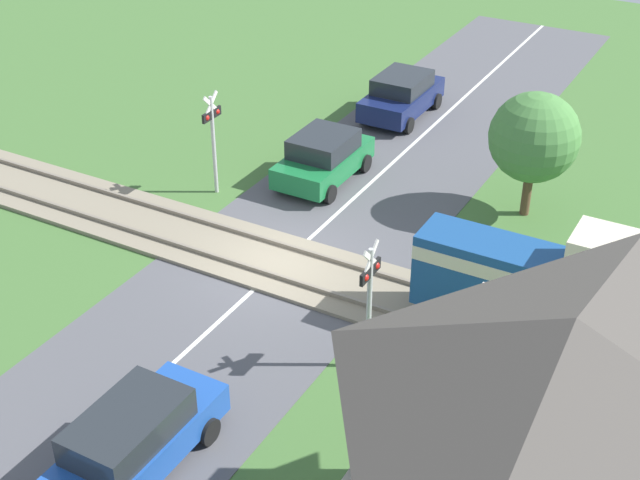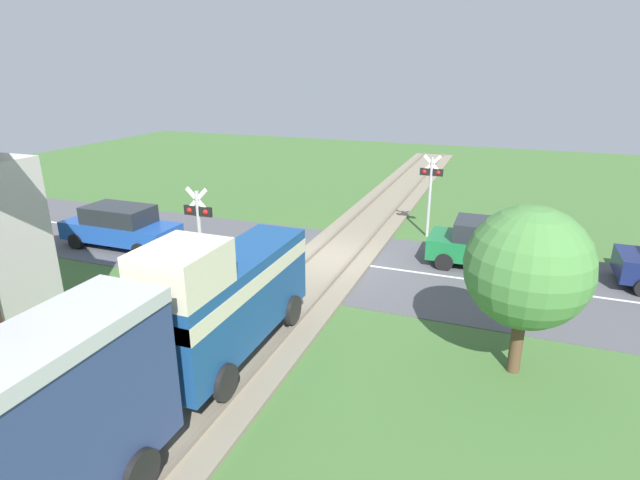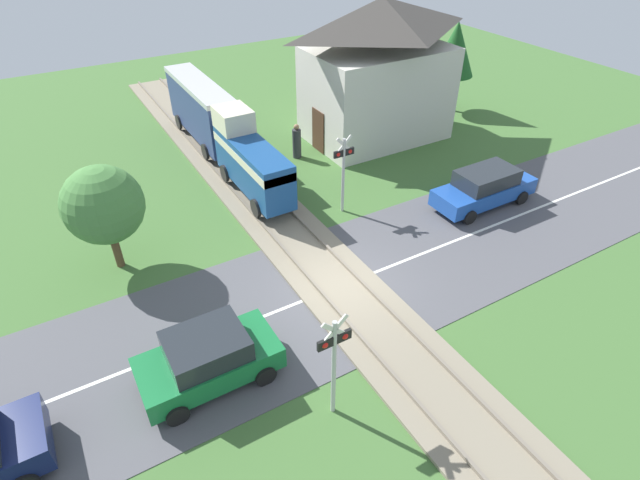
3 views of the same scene
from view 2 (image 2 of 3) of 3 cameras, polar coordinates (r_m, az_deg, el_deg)
The scene contains 10 objects.
ground_plane at distance 17.76m, azimuth 1.42°, elevation -2.43°, with size 60.00×60.00×0.00m, color #426B33.
road_surface at distance 17.75m, azimuth 1.42°, elevation -2.40°, with size 48.00×6.40×0.02m.
track_bed at distance 17.73m, azimuth 1.42°, elevation -2.23°, with size 2.80×48.00×0.24m.
train at distance 8.88m, azimuth -21.97°, elevation -14.05°, with size 1.58×12.08×3.18m.
car_near_crossing at distance 17.96m, azimuth 18.33°, elevation -0.36°, with size 3.74×1.99×1.61m.
car_far_side at distance 20.34m, azimuth -21.86°, elevation 1.48°, with size 4.54×1.79×1.62m.
crossing_signal_west_approach at distance 20.27m, azimuth 12.51°, elevation 6.14°, with size 0.90×0.18×3.33m.
crossing_signal_east_approach at distance 14.82m, azimuth -13.61°, elevation 1.31°, with size 0.90×0.18×3.33m.
pedestrian_by_station at distance 12.27m, azimuth -30.10°, elevation -11.60°, with size 0.42×0.42×1.71m.
tree_roadside_hedge at distance 11.40m, azimuth 22.64°, elevation -2.93°, with size 2.66×2.66×3.87m.
Camera 2 is at (-5.44, 15.59, 6.52)m, focal length 28.00 mm.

